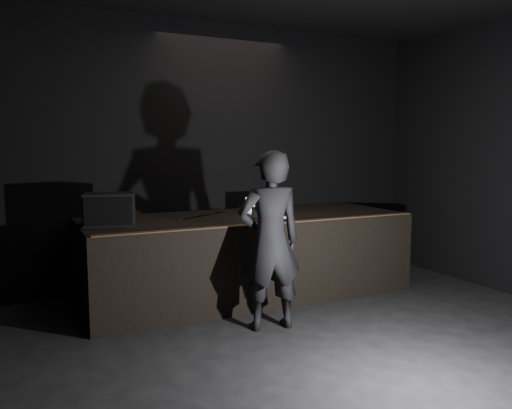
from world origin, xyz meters
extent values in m
plane|color=black|center=(0.00, 0.00, 0.00)|extent=(7.00, 7.00, 0.00)
cube|color=black|center=(0.00, 3.50, 1.75)|extent=(6.00, 0.10, 3.50)
cube|color=black|center=(0.00, 2.73, 0.50)|extent=(4.00, 1.50, 1.00)
cube|color=brown|center=(0.00, 2.02, 1.01)|extent=(3.92, 0.10, 0.01)
cube|color=black|center=(-1.67, 2.67, 1.18)|extent=(0.60, 0.49, 0.35)
cube|color=black|center=(-1.72, 2.47, 1.18)|extent=(0.48, 0.14, 0.29)
cylinder|color=black|center=(-0.48, 2.95, 1.01)|extent=(0.85, 0.54, 0.02)
cube|color=white|center=(0.20, 2.71, 1.01)|extent=(0.31, 0.22, 0.02)
cube|color=silver|center=(0.20, 2.71, 1.02)|extent=(0.26, 0.13, 0.00)
cube|color=white|center=(0.20, 2.85, 1.12)|extent=(0.31, 0.07, 0.20)
cube|color=gold|center=(0.20, 2.84, 1.12)|extent=(0.28, 0.05, 0.16)
cylinder|color=silver|center=(-0.13, 2.21, 1.09)|extent=(0.07, 0.07, 0.17)
cylinder|color=navy|center=(-0.13, 2.21, 1.09)|extent=(0.07, 0.07, 0.08)
cylinder|color=#A9110F|center=(-0.13, 2.21, 1.05)|extent=(0.07, 0.07, 0.01)
cylinder|color=white|center=(0.10, 3.12, 1.05)|extent=(0.08, 0.08, 0.09)
cube|color=white|center=(0.31, 2.30, 1.01)|extent=(0.13, 0.13, 0.03)
imported|color=black|center=(-0.29, 1.53, 0.91)|extent=(0.71, 0.51, 1.82)
camera|label=1|loc=(-2.55, -2.89, 1.85)|focal=35.00mm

